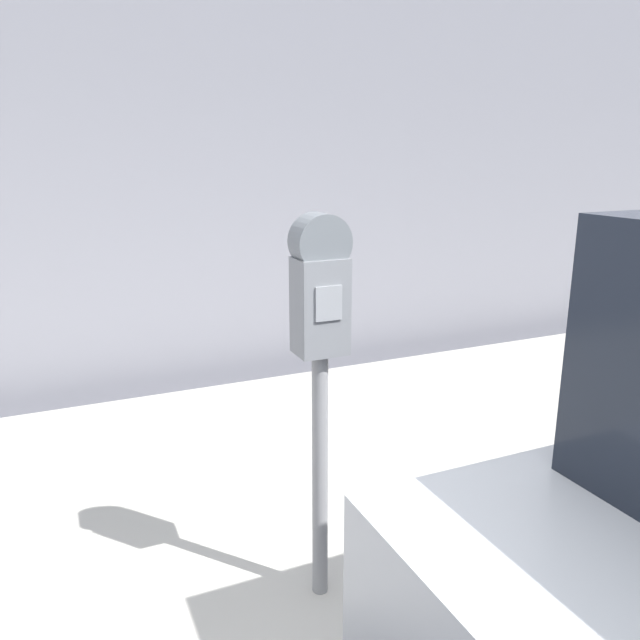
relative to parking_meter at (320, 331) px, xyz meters
name	(u,v)px	position (x,y,z in m)	size (l,w,h in m)	color
sidewalk	(200,490)	(-0.25, 1.11, -1.20)	(24.00, 2.80, 0.13)	#BCB7AD
building_facade	(123,75)	(-0.25, 2.98, 1.19)	(24.00, 0.30, 4.92)	gray
parking_meter	(320,331)	(0.00, 0.00, 0.00)	(0.21, 0.16, 1.57)	gray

